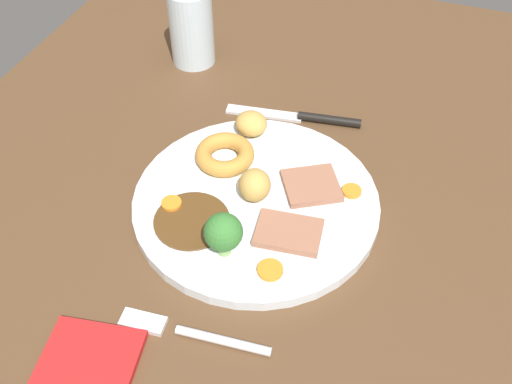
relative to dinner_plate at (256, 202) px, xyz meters
The scene contains 16 objects.
dining_table 4.68cm from the dinner_plate, 147.64° to the left, with size 120.00×84.00×3.60cm, color brown.
dinner_plate is the anchor object (origin of this frame).
gravy_pool 8.05cm from the dinner_plate, 135.88° to the left, with size 8.54×8.54×0.30cm, color #563819.
meat_slice_main 6.79cm from the dinner_plate, 56.64° to the right, with size 6.29×5.83×0.80cm, color #9E664C.
meat_slice_under 6.66cm from the dinner_plate, 128.05° to the right, with size 7.10×5.06×0.80cm, color #9E664C.
yorkshire_pudding 7.60cm from the dinner_plate, 50.31° to the left, with size 7.26×7.26×2.02cm, color #C68938.
roast_potato_left 2.59cm from the dinner_plate, 46.95° to the left, with size 4.00×3.70×3.73cm, color tan.
roast_potato_right 11.84cm from the dinner_plate, 22.40° to the left, with size 3.91×4.11×3.02cm, color tan.
carrot_coin_front 11.24cm from the dinner_plate, 66.02° to the right, with size 2.28×2.28×0.45cm, color orange.
carrot_coin_back 10.55cm from the dinner_plate, 152.69° to the right, with size 2.70×2.70×0.51cm, color orange.
carrot_coin_side 9.77cm from the dinner_plate, 116.70° to the left, with size 2.32×2.32×0.66cm, color orange.
broccoli_floret 9.33cm from the dinner_plate, behind, with size 4.11×4.11×5.30cm.
fork 18.12cm from the dinner_plate, behind, with size 2.60×15.32×0.90cm.
knife 17.26cm from the dinner_plate, ahead, with size 3.85×18.53×1.20cm.
water_glass 32.22cm from the dinner_plate, 36.69° to the left, with size 6.50×6.50×11.29cm, color silver.
folded_napkin 26.73cm from the dinner_plate, 162.90° to the left, with size 11.00×9.00×0.80cm, color red.
Camera 1 is at (-39.92, -17.31, 53.95)cm, focal length 40.69 mm.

